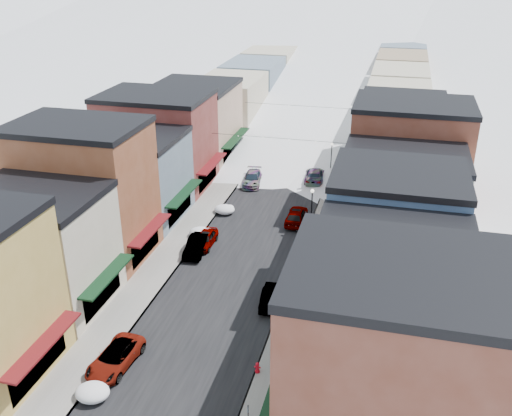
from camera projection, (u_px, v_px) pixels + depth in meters
The scene contains 35 objects.
road at pixel (308, 139), 84.74m from camera, with size 10.00×160.00×0.01m, color black.
sidewalk_left at pixel (264, 135), 86.18m from camera, with size 3.20×160.00×0.15m, color gray.
sidewalk_right at pixel (352, 142), 83.25m from camera, with size 3.20×160.00×0.15m, color gray.
curb_left at pixel (274, 136), 85.84m from camera, with size 0.10×160.00×0.15m, color slate.
curb_right at pixel (342, 141), 83.59m from camera, with size 0.10×160.00×0.15m, color slate.
bldg_l_cream at pixel (39, 249), 43.81m from camera, with size 11.30×8.20×9.50m.
bldg_l_brick_near at pixel (84, 191), 50.35m from camera, with size 12.30×8.20×12.50m.
bldg_l_grayblue at pixel (133, 176), 58.46m from camera, with size 11.30×9.20×9.00m.
bldg_l_brick_far at pixel (158, 140), 66.21m from camera, with size 13.30×9.20×11.00m.
bldg_l_tan at pixel (195, 122), 75.01m from camera, with size 11.30×11.20×10.00m.
bldg_r_brick_near at pixel (395, 373), 28.84m from camera, with size 12.30×9.20×12.50m.
bldg_r_green at pixel (389, 300), 37.51m from camera, with size 11.30×9.20×9.50m.
bldg_r_blue at pixel (394, 233), 45.24m from camera, with size 11.30×9.20×10.50m.
bldg_r_cream at pixel (401, 198), 53.37m from camera, with size 12.30×9.20×9.00m.
bldg_r_brick_far at pixel (409, 155), 60.68m from camera, with size 13.30×9.20×11.50m.
bldg_r_tan at pixel (400, 136), 70.14m from camera, with size 11.30×11.20×9.50m.
distant_blocks at pixel (329, 80), 103.37m from camera, with size 34.00×55.00×8.00m.
overhead_cables at pixel (293, 121), 71.14m from camera, with size 16.40×15.04×0.04m.
car_white_suv at pixel (115, 358), 38.42m from camera, with size 2.29×4.97×1.38m, color white.
car_silver_sedan at pixel (205, 239), 54.08m from camera, with size 1.66×4.12×1.40m, color #9C9FA4.
car_dark_hatch at pixel (196, 246), 52.77m from camera, with size 1.57×4.51×1.49m, color black.
car_silver_wagon at pixel (252, 179), 68.16m from camera, with size 2.02×4.96×1.44m, color #AFB3B8.
car_green_sedan at pixel (272, 296), 45.16m from camera, with size 1.48×4.25×1.40m, color black.
car_gray_suv at pixel (296, 215), 58.55m from camera, with size 1.94×4.81×1.64m, color gray.
car_black_sedan at pixel (315, 175), 68.94m from camera, with size 2.21×5.45×1.58m, color black.
car_lane_silver at pixel (298, 134), 84.47m from camera, with size 1.82×4.52×1.54m, color #ACAFB5.
car_lane_white at pixel (334, 109), 97.17m from camera, with size 2.67×5.79×1.61m, color silver.
fire_hydrant at pixel (257, 368), 37.78m from camera, with size 0.45×0.34×0.76m.
parking_sign at pixel (248, 416), 32.73m from camera, with size 0.06×0.28×2.03m.
trash_can at pixel (291, 297), 45.10m from camera, with size 0.64×0.64×1.08m.
streetlamp_near at pixel (312, 205), 55.88m from camera, with size 0.37×0.37×4.40m.
streetlamp_far at pixel (331, 154), 70.04m from camera, with size 0.34×0.34×4.07m.
snow_pile_near at pixel (94, 392), 35.82m from camera, with size 2.23×2.57×0.94m.
snow_pile_mid at pixel (202, 233), 55.77m from camera, with size 2.35×2.65×1.00m.
snow_pile_far at pixel (225, 209), 60.81m from camera, with size 2.21×2.56×0.93m.
Camera 1 is at (12.42, -20.78, 25.86)m, focal length 40.00 mm.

